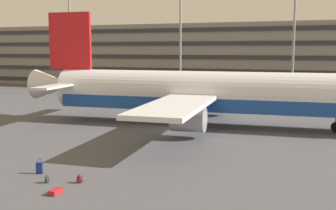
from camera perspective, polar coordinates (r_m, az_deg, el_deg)
ground_plane at (r=38.49m, az=0.60°, el=-3.35°), size 600.00×600.00×0.00m
terminal_structure at (r=79.65m, az=11.09°, el=6.63°), size 165.77×15.63×12.00m
airliner at (r=40.12m, az=5.03°, el=1.60°), size 37.46×30.13×11.25m
light_mast_left at (r=78.26m, az=-13.53°, el=12.06°), size 1.80×0.50×23.64m
light_mast_center_left at (r=68.79m, az=1.75°, el=11.47°), size 1.80×0.50×20.34m
light_mast_center_right at (r=65.41m, az=17.19°, el=11.66°), size 1.80×0.50×21.10m
suitcase_silver at (r=26.12m, az=-17.41°, el=-8.27°), size 0.44×0.34×0.89m
suitcase_navy at (r=22.47m, az=-15.32°, el=-11.51°), size 0.46×0.82×0.25m
backpack_black at (r=24.30m, az=-16.52°, el=-9.86°), size 0.35×0.37×0.49m
backpack_scuffed at (r=23.84m, az=-12.23°, el=-10.03°), size 0.42×0.37×0.51m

